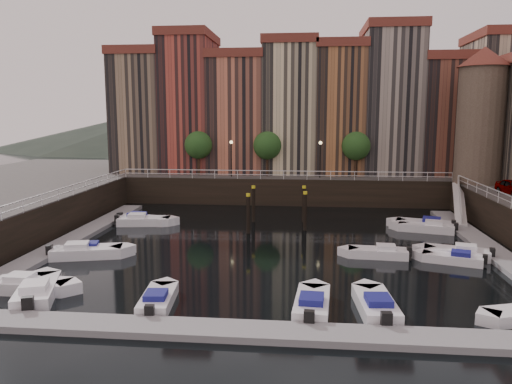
# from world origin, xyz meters

# --- Properties ---
(ground) EXTENTS (200.00, 200.00, 0.00)m
(ground) POSITION_xyz_m (0.00, 0.00, 0.00)
(ground) COLOR black
(ground) RESTS_ON ground
(quay_far) EXTENTS (80.00, 20.00, 3.00)m
(quay_far) POSITION_xyz_m (0.00, 26.00, 1.50)
(quay_far) COLOR black
(quay_far) RESTS_ON ground
(dock_left) EXTENTS (2.00, 28.00, 0.35)m
(dock_left) POSITION_xyz_m (-16.20, -1.00, 0.17)
(dock_left) COLOR gray
(dock_left) RESTS_ON ground
(dock_right) EXTENTS (2.00, 28.00, 0.35)m
(dock_right) POSITION_xyz_m (16.20, -1.00, 0.17)
(dock_right) COLOR gray
(dock_right) RESTS_ON ground
(dock_near) EXTENTS (30.00, 2.00, 0.35)m
(dock_near) POSITION_xyz_m (0.00, -17.00, 0.17)
(dock_near) COLOR gray
(dock_near) RESTS_ON ground
(mountains) EXTENTS (145.00, 100.00, 18.00)m
(mountains) POSITION_xyz_m (1.72, 110.00, 7.92)
(mountains) COLOR #2D382D
(mountains) RESTS_ON ground
(far_terrace) EXTENTS (48.70, 10.30, 17.50)m
(far_terrace) POSITION_xyz_m (3.31, 23.50, 10.95)
(far_terrace) COLOR #8F765B
(far_terrace) RESTS_ON quay_far
(corner_tower) EXTENTS (5.20, 5.20, 13.80)m
(corner_tower) POSITION_xyz_m (20.00, 14.50, 10.19)
(corner_tower) COLOR #6B5B4C
(corner_tower) RESTS_ON quay_right
(promenade_trees) EXTENTS (21.20, 3.20, 5.20)m
(promenade_trees) POSITION_xyz_m (-1.33, 18.20, 6.58)
(promenade_trees) COLOR black
(promenade_trees) RESTS_ON quay_far
(street_lamps) EXTENTS (10.36, 0.36, 4.18)m
(street_lamps) POSITION_xyz_m (-1.00, 17.20, 5.90)
(street_lamps) COLOR black
(street_lamps) RESTS_ON quay_far
(railings) EXTENTS (36.08, 34.04, 0.52)m
(railings) POSITION_xyz_m (0.00, 4.88, 3.79)
(railings) COLOR white
(railings) RESTS_ON ground
(gangway) EXTENTS (2.78, 8.32, 3.73)m
(gangway) POSITION_xyz_m (17.10, 10.00, 1.92)
(gangway) COLOR white
(gangway) RESTS_ON ground
(mooring_pilings) EXTENTS (5.23, 5.49, 3.78)m
(mooring_pilings) POSITION_xyz_m (-0.04, 5.70, 1.65)
(mooring_pilings) COLOR black
(mooring_pilings) RESTS_ON ground
(boat_left_0) EXTENTS (4.81, 1.78, 1.11)m
(boat_left_0) POSITION_xyz_m (-13.38, -12.55, 0.37)
(boat_left_0) COLOR white
(boat_left_0) RESTS_ON ground
(boat_left_1) EXTENTS (5.31, 3.08, 1.19)m
(boat_left_1) POSITION_xyz_m (-13.18, -5.54, 0.40)
(boat_left_1) COLOR white
(boat_left_1) RESTS_ON ground
(boat_left_2) EXTENTS (4.44, 2.49, 0.99)m
(boat_left_2) POSITION_xyz_m (-12.79, -4.70, 0.33)
(boat_left_2) COLOR white
(boat_left_2) RESTS_ON ground
(boat_left_3) EXTENTS (5.05, 2.51, 1.13)m
(boat_left_3) POSITION_xyz_m (-12.73, 5.62, 0.38)
(boat_left_3) COLOR white
(boat_left_3) RESTS_ON ground
(boat_left_4) EXTENTS (5.13, 2.48, 1.15)m
(boat_left_4) POSITION_xyz_m (-12.51, 5.15, 0.39)
(boat_left_4) COLOR white
(boat_left_4) RESTS_ON ground
(boat_right_1) EXTENTS (4.25, 2.65, 0.95)m
(boat_right_1) POSITION_xyz_m (12.68, -4.29, 0.32)
(boat_right_1) COLOR white
(boat_right_1) RESTS_ON ground
(boat_right_2) EXTENTS (4.80, 2.76, 1.07)m
(boat_right_2) POSITION_xyz_m (13.35, -2.96, 0.36)
(boat_right_2) COLOR white
(boat_right_2) RESTS_ON ground
(boat_right_3) EXTENTS (5.03, 2.90, 1.13)m
(boat_right_3) POSITION_xyz_m (13.09, 5.07, 0.38)
(boat_right_3) COLOR white
(boat_right_3) RESTS_ON ground
(boat_right_4) EXTENTS (5.16, 3.06, 1.16)m
(boat_right_4) POSITION_xyz_m (13.12, 6.13, 0.39)
(boat_right_4) COLOR white
(boat_right_4) RESTS_ON ground
(boat_near_0) EXTENTS (3.43, 5.33, 1.20)m
(boat_near_0) POSITION_xyz_m (-12.31, -13.56, 0.40)
(boat_near_0) COLOR white
(boat_near_0) RESTS_ON ground
(boat_near_1) EXTENTS (1.98, 4.43, 1.00)m
(boat_near_1) POSITION_xyz_m (-5.34, -13.91, 0.34)
(boat_near_1) COLOR white
(boat_near_1) RESTS_ON ground
(boat_near_2) EXTENTS (2.04, 4.83, 1.10)m
(boat_near_2) POSITION_xyz_m (2.86, -13.81, 0.37)
(boat_near_2) COLOR white
(boat_near_2) RESTS_ON ground
(boat_near_3) EXTENTS (2.10, 4.94, 1.12)m
(boat_near_3) POSITION_xyz_m (6.15, -13.65, 0.38)
(boat_near_3) COLOR white
(boat_near_3) RESTS_ON ground
(boat_extra_541) EXTENTS (4.45, 1.89, 1.01)m
(boat_extra_541) POSITION_xyz_m (7.76, -3.41, 0.34)
(boat_extra_541) COLOR white
(boat_extra_541) RESTS_ON ground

